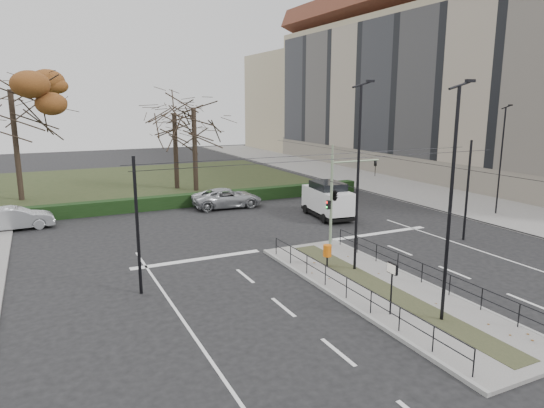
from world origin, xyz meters
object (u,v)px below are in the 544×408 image
Objects in this scene: streetlamp_median_near at (451,203)px; streetlamp_sidewalk at (501,159)px; parked_car_second at (16,218)px; bare_tree_center at (174,119)px; white_van at (328,199)px; traffic_light at (336,193)px; litter_bin at (327,251)px; rust_tree at (10,89)px; bare_tree_near at (194,114)px; parked_car_fourth at (227,198)px; streetlamp_median_far at (358,177)px; info_panel at (392,274)px.

streetlamp_median_near reaches higher than streetlamp_sidewalk.
bare_tree_center is (13.41, 10.26, 5.89)m from parked_car_second.
streetlamp_sidewalk is at bearing -23.18° from white_van.
litter_bin is (-2.40, -3.00, -2.21)m from traffic_light.
white_van is (5.97, 9.46, 0.41)m from litter_bin.
white_van is at bearing 61.04° from traffic_light.
bare_tree_center is (-3.18, 22.52, 3.52)m from traffic_light.
streetlamp_median_near is at bearing -149.58° from parked_car_second.
bare_tree_center is at bearing -0.40° from rust_tree.
streetlamp_median_near is at bearing -89.76° from bare_tree_near.
parked_car_fourth is at bearing 130.70° from white_van.
bare_tree_near reaches higher than white_van.
parked_car_second is 17.89m from bare_tree_center.
rust_tree is (-14.68, 32.69, 4.55)m from streetlamp_median_near.
bare_tree_center is (-1.77, 26.50, 1.92)m from streetlamp_median_far.
parked_car_second is at bearing 163.93° from white_van.
traffic_light is 7.59m from white_van.
rust_tree is at bearing 112.80° from info_panel.
info_panel reaches higher than parked_car_second.
parked_car_second is 13.33m from rust_tree.
parked_car_fourth is (-0.00, 22.74, -3.85)m from streetlamp_median_near.
rust_tree reaches higher than traffic_light.
rust_tree is at bearing 118.75° from litter_bin.
traffic_light is 0.65× the size of streetlamp_sidewalk.
streetlamp_sidewalk is at bearing -33.78° from rust_tree.
streetlamp_median_far is 12.05m from white_van.
streetlamp_median_near is (0.63, -7.07, 3.69)m from litter_bin.
parked_car_fourth is at bearing -89.11° from bare_tree_near.
white_van is at bearing 57.72° from litter_bin.
rust_tree is 13.51m from bare_tree_center.
litter_bin is 26.17m from bare_tree_center.
bare_tree_center reaches higher than litter_bin.
streetlamp_sidewalk reaches higher than parked_car_second.
bare_tree_center reaches higher than parked_car_second.
traffic_light reaches higher than litter_bin.
streetlamp_median_far is 26.63m from bare_tree_center.
streetlamp_sidewalk is (16.83, 11.60, -0.48)m from streetlamp_median_near.
traffic_light is 0.51× the size of bare_tree_near.
traffic_light is 20.77m from parked_car_second.
bare_tree_near is (-1.90, 20.57, 3.99)m from traffic_light.
traffic_light is at bearing -167.80° from parked_car_fourth.
bare_tree_near is at bearing 111.17° from white_van.
traffic_light is 0.94× the size of parked_car_fourth.
traffic_light is 10.34m from streetlamp_median_near.
streetlamp_sidewalk is 1.54× the size of white_van.
streetlamp_sidewalk is 1.71× the size of parked_car_second.
bare_tree_center is (0.05, 31.37, 4.89)m from info_panel.
bare_tree_center is (-0.78, 25.53, 5.73)m from litter_bin.
traffic_light is 2.49× the size of info_panel.
rust_tree reaches higher than streetlamp_median_near.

